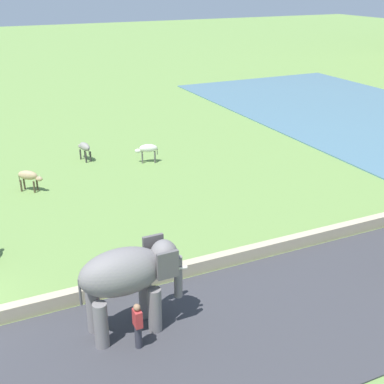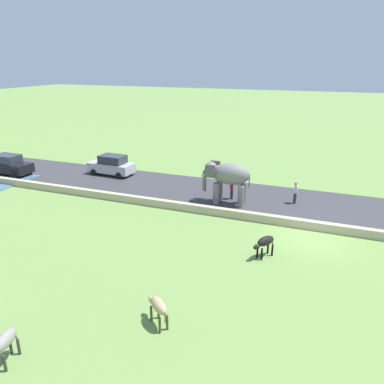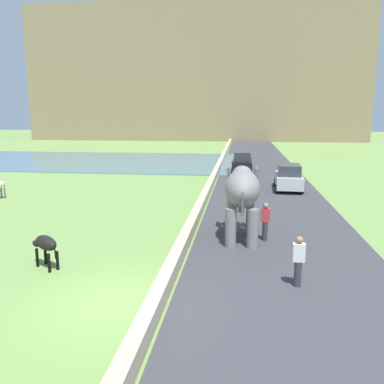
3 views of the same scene
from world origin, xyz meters
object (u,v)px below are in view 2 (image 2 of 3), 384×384
object	(u,v)px
cow_black	(265,242)
person_trailing	(295,192)
person_beside_elephant	(232,188)
car_silver	(112,165)
cow_tan	(158,306)
cow_grey	(4,343)
elephant	(227,176)
car_black	(9,165)

from	to	relation	value
cow_black	person_trailing	bearing A→B (deg)	-4.02
person_beside_elephant	cow_black	distance (m)	8.46
car_silver	cow_black	distance (m)	18.15
person_trailing	car_silver	world-z (taller)	car_silver
cow_tan	car_silver	bearing A→B (deg)	37.31
cow_black	cow_tan	xyz separation A→B (m)	(-6.69, 2.80, 0.00)
car_silver	cow_grey	bearing A→B (deg)	-156.67
elephant	person_beside_elephant	world-z (taller)	elephant
elephant	car_silver	distance (m)	11.88
cow_black	elephant	bearing A→B (deg)	30.70
cow_grey	cow_tan	bearing A→B (deg)	-47.10
person_trailing	car_black	xyz separation A→B (m)	(-1.71, 24.40, 0.03)
person_trailing	cow_black	bearing A→B (deg)	175.98
car_silver	elephant	bearing A→B (deg)	-105.44
car_black	cow_grey	size ratio (longest dim) A/B	2.84
person_trailing	cow_tan	xyz separation A→B (m)	(-14.99, 3.38, -0.04)
person_trailing	cow_black	world-z (taller)	person_trailing
cow_grey	person_trailing	bearing A→B (deg)	-21.32
person_beside_elephant	car_black	distance (m)	20.03
person_beside_elephant	car_black	world-z (taller)	car_black
person_beside_elephant	person_trailing	xyz separation A→B (m)	(0.74, -4.39, 0.00)
car_silver	person_trailing	bearing A→B (deg)	-95.17
elephant	cow_grey	bearing A→B (deg)	170.71
cow_black	cow_grey	xyz separation A→B (m)	(-10.29, 6.67, 0.00)
elephant	person_beside_elephant	bearing A→B (deg)	-6.40
car_black	cow_tan	size ratio (longest dim) A/B	3.14
person_trailing	cow_black	xyz separation A→B (m)	(-8.30, 0.58, -0.04)
car_black	cow_grey	distance (m)	24.06
car_black	car_silver	distance (m)	9.06
cow_grey	elephant	bearing A→B (deg)	-9.29
car_silver	person_beside_elephant	bearing A→B (deg)	-100.74
cow_black	cow_grey	distance (m)	12.27
cow_tan	elephant	bearing A→B (deg)	4.81
person_beside_elephant	car_silver	bearing A→B (deg)	79.26
person_trailing	cow_grey	xyz separation A→B (m)	(-18.60, 7.26, -0.04)
person_beside_elephant	person_trailing	world-z (taller)	same
cow_tan	cow_black	bearing A→B (deg)	-22.68
car_silver	car_black	bearing A→B (deg)	110.32
car_silver	cow_tan	bearing A→B (deg)	-142.69
person_beside_elephant	cow_tan	xyz separation A→B (m)	(-14.25, -1.01, -0.04)
person_trailing	cow_tan	size ratio (longest dim) A/B	1.27
elephant	car_black	size ratio (longest dim) A/B	0.86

